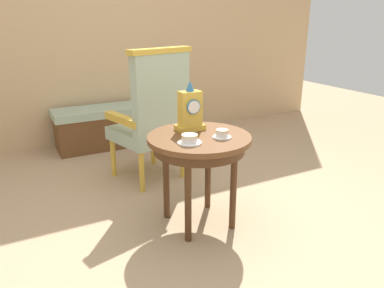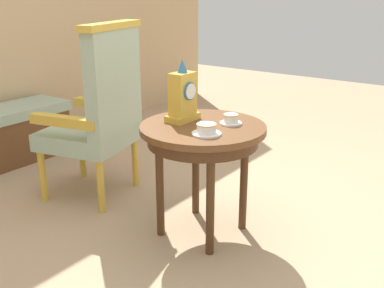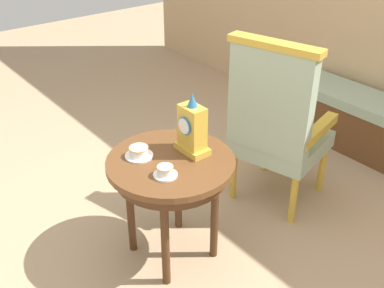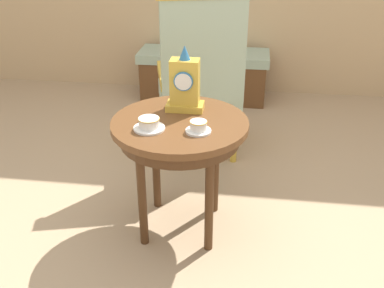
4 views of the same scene
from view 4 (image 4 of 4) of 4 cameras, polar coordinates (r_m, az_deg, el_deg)
ground_plane at (r=2.47m, az=-3.11°, el=-11.00°), size 10.00×10.00×0.00m
side_table at (r=2.20m, az=-1.56°, el=1.15°), size 0.68×0.68×0.64m
teacup_left at (r=2.08m, az=-5.55°, el=2.57°), size 0.15×0.15×0.06m
teacup_right at (r=2.05m, az=0.82°, el=2.21°), size 0.12×0.12×0.06m
mantel_clock at (r=2.24m, az=-0.92°, el=7.60°), size 0.19×0.11×0.34m
armchair at (r=2.93m, az=1.07°, el=8.77°), size 0.66×0.65×1.14m
window_bench at (r=4.08m, az=1.50°, el=8.86°), size 1.16×0.40×0.44m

